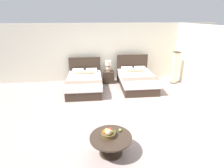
% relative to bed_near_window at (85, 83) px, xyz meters
% --- Properties ---
extents(ground_plane, '(10.19, 10.07, 0.02)m').
position_rel_bed_near_window_xyz_m(ground_plane, '(1.06, -1.99, -0.31)').
color(ground_plane, '#AA968F').
extents(wall_back, '(10.19, 0.12, 2.53)m').
position_rel_bed_near_window_xyz_m(wall_back, '(1.06, 1.25, 0.96)').
color(wall_back, silver).
rests_on(wall_back, ground).
extents(wall_side_right, '(0.12, 5.67, 2.53)m').
position_rel_bed_near_window_xyz_m(wall_side_right, '(4.36, -1.59, 0.96)').
color(wall_side_right, beige).
rests_on(wall_side_right, ground).
extents(bed_near_window, '(1.41, 2.16, 1.12)m').
position_rel_bed_near_window_xyz_m(bed_near_window, '(0.00, 0.00, 0.00)').
color(bed_near_window, '#392A20').
rests_on(bed_near_window, ground).
extents(bed_near_corner, '(1.43, 2.07, 1.19)m').
position_rel_bed_near_window_xyz_m(bed_near_corner, '(2.13, -0.00, 0.02)').
color(bed_near_corner, '#392A20').
rests_on(bed_near_corner, ground).
extents(nightstand, '(0.48, 0.42, 0.53)m').
position_rel_bed_near_window_xyz_m(nightstand, '(1.04, 0.69, -0.04)').
color(nightstand, '#392A20').
rests_on(nightstand, ground).
extents(table_lamp, '(0.26, 0.26, 0.47)m').
position_rel_bed_near_window_xyz_m(table_lamp, '(1.04, 0.71, 0.49)').
color(table_lamp, '#D0A78E').
rests_on(table_lamp, nightstand).
extents(coffee_table, '(0.90, 0.90, 0.42)m').
position_rel_bed_near_window_xyz_m(coffee_table, '(0.57, -3.76, 0.01)').
color(coffee_table, '#392A20').
rests_on(coffee_table, ground).
extents(fruit_bowl, '(0.32, 0.32, 0.21)m').
position_rel_bed_near_window_xyz_m(fruit_bowl, '(0.53, -3.73, 0.20)').
color(fruit_bowl, brown).
rests_on(fruit_bowl, coffee_table).
extents(loose_apple, '(0.07, 0.07, 0.07)m').
position_rel_bed_near_window_xyz_m(loose_apple, '(0.80, -3.60, 0.16)').
color(loose_apple, '#8CAB41').
rests_on(loose_apple, coffee_table).
extents(floor_lamp_corner, '(0.25, 0.25, 1.39)m').
position_rel_bed_near_window_xyz_m(floor_lamp_corner, '(3.92, 0.29, 0.39)').
color(floor_lamp_corner, '#35281E').
rests_on(floor_lamp_corner, ground).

